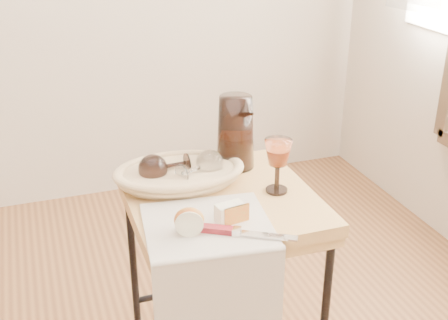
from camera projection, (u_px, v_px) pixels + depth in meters
name	position (u px, v px, depth m)	size (l,w,h in m)	color
side_table	(222.00, 291.00, 1.77)	(0.52, 0.52, 0.66)	olive
tea_towel	(208.00, 225.00, 1.48)	(0.32, 0.29, 0.01)	beige
bread_basket	(179.00, 176.00, 1.70)	(0.34, 0.23, 0.05)	tan
goblet_lying_a	(168.00, 166.00, 1.69)	(0.14, 0.09, 0.09)	#2F1C18
goblet_lying_b	(198.00, 168.00, 1.68)	(0.13, 0.08, 0.08)	white
pitcher	(235.00, 132.00, 1.77)	(0.16, 0.24, 0.27)	black
wine_goblet	(278.00, 166.00, 1.63)	(0.08, 0.08, 0.16)	white
apple_half	(189.00, 220.00, 1.43)	(0.08, 0.04, 0.07)	red
apple_wedge	(230.00, 213.00, 1.49)	(0.07, 0.04, 0.05)	#FBF3CB
table_knife	(240.00, 231.00, 1.43)	(0.26, 0.03, 0.02)	silver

